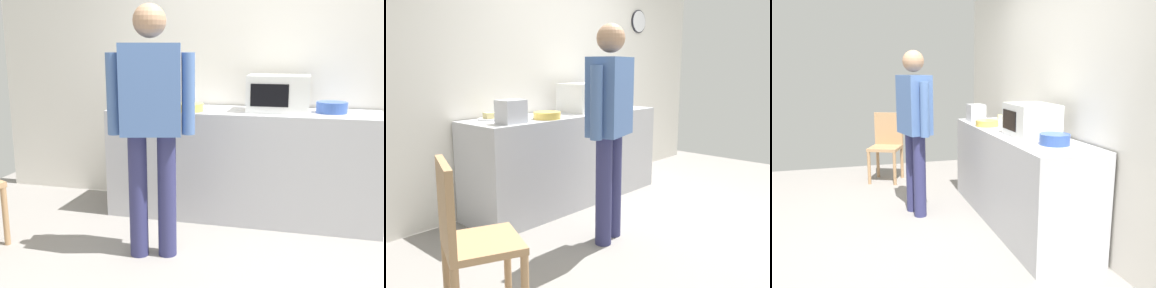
{
  "view_description": "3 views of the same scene",
  "coord_description": "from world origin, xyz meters",
  "views": [
    {
      "loc": [
        0.33,
        -2.56,
        1.44
      ],
      "look_at": [
        -0.52,
        0.77,
        0.72
      ],
      "focal_mm": 42.08,
      "sensor_mm": 36.0,
      "label": 1
    },
    {
      "loc": [
        -3.23,
        -1.74,
        1.42
      ],
      "look_at": [
        -0.46,
        0.81,
        0.71
      ],
      "focal_mm": 38.91,
      "sensor_mm": 36.0,
      "label": 2
    },
    {
      "loc": [
        3.41,
        -0.34,
        1.55
      ],
      "look_at": [
        -0.43,
        0.74,
        0.79
      ],
      "focal_mm": 36.99,
      "sensor_mm": 36.0,
      "label": 3
    }
  ],
  "objects": [
    {
      "name": "kitchen_counter",
      "position": [
        -0.18,
        1.22,
        0.47
      ],
      "size": [
        2.28,
        0.62,
        0.93
      ],
      "primitive_type": "cube",
      "color": "#B7B7BC",
      "rests_on": "ground_plane"
    },
    {
      "name": "cereal_bowl",
      "position": [
        0.54,
        1.25,
        0.98
      ],
      "size": [
        0.25,
        0.25,
        0.09
      ],
      "primitive_type": "cylinder",
      "color": "#33519E",
      "rests_on": "kitchen_counter"
    },
    {
      "name": "fork_utensil",
      "position": [
        -0.56,
        1.26,
        0.94
      ],
      "size": [
        0.17,
        0.06,
        0.01
      ],
      "primitive_type": "cube",
      "rotation": [
        0.0,
        0.0,
        2.91
      ],
      "color": "silver",
      "rests_on": "kitchen_counter"
    },
    {
      "name": "microwave",
      "position": [
        0.11,
        1.23,
        1.08
      ],
      "size": [
        0.5,
        0.39,
        0.3
      ],
      "color": "silver",
      "rests_on": "kitchen_counter"
    },
    {
      "name": "wooden_chair",
      "position": [
        -2.1,
        0.1,
        0.52
      ],
      "size": [
        0.52,
        0.52,
        0.94
      ],
      "color": "#A87F56",
      "rests_on": "ground_plane"
    },
    {
      "name": "toaster",
      "position": [
        -1.03,
        1.06,
        1.03
      ],
      "size": [
        0.22,
        0.18,
        0.2
      ],
      "primitive_type": "cube",
      "color": "silver",
      "rests_on": "kitchen_counter"
    },
    {
      "name": "sandwich_plate",
      "position": [
        -1.01,
        1.39,
        0.96
      ],
      "size": [
        0.23,
        0.23,
        0.07
      ],
      "color": "white",
      "rests_on": "kitchen_counter"
    },
    {
      "name": "person_standing",
      "position": [
        -0.67,
        0.28,
        1.02
      ],
      "size": [
        0.57,
        0.34,
        1.73
      ],
      "color": "navy",
      "rests_on": "ground_plane"
    },
    {
      "name": "salad_bowl",
      "position": [
        -0.62,
        1.06,
        0.97
      ],
      "size": [
        0.25,
        0.25,
        0.07
      ],
      "primitive_type": "cylinder",
      "color": "gold",
      "rests_on": "kitchen_counter"
    },
    {
      "name": "ground_plane",
      "position": [
        0.0,
        0.0,
        0.0
      ],
      "size": [
        6.0,
        6.0,
        0.0
      ],
      "primitive_type": "plane",
      "color": "gray"
    },
    {
      "name": "spoon_utensil",
      "position": [
        0.03,
        0.95,
        0.94
      ],
      "size": [
        0.17,
        0.02,
        0.01
      ],
      "primitive_type": "cube",
      "rotation": [
        0.0,
        0.0,
        0.02
      ],
      "color": "silver",
      "rests_on": "kitchen_counter"
    },
    {
      "name": "back_wall",
      "position": [
        0.0,
        1.6,
        1.3
      ],
      "size": [
        5.4,
        0.13,
        2.6
      ],
      "color": "silver",
      "rests_on": "ground_plane"
    }
  ]
}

